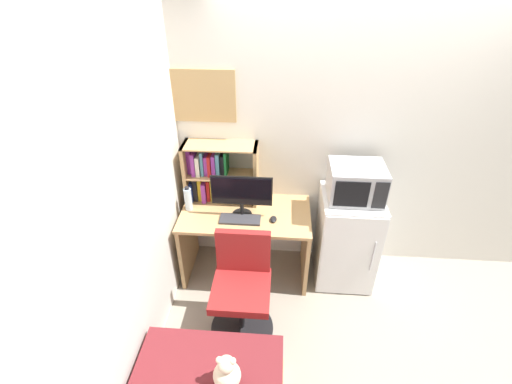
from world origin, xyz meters
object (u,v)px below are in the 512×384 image
Objects in this scene: keyboard at (240,219)px; desk_chair at (242,292)px; monitor at (242,193)px; mini_fridge at (346,238)px; microwave at (356,182)px; teddy_bear at (227,373)px; wall_corkboard at (193,96)px; computer_mouse at (273,219)px; water_bottle at (188,199)px; hutch_bookshelf at (212,172)px.

desk_chair is (0.07, -0.53, -0.35)m from keyboard.
monitor is 0.58× the size of mini_fridge.
teddy_bear is (-0.93, -1.44, -0.56)m from microwave.
monitor reaches higher than desk_chair.
desk_chair is 1.24× the size of wall_corkboard.
mini_fridge reaches higher than keyboard.
microwave is at bearing 89.86° from mini_fridge.
microwave is (0.70, 0.13, 0.34)m from computer_mouse.
teddy_bear is at bearing -122.96° from mini_fridge.
keyboard is 1.51× the size of water_bottle.
computer_mouse reaches higher than keyboard.
microwave is 1.59m from wall_corkboard.
desk_chair is at bearing -62.65° from wall_corkboard.
microwave is 1.34m from desk_chair.
microwave reaches higher than keyboard.
water_bottle is (-0.79, 0.12, 0.10)m from computer_mouse.
microwave is at bearing -11.50° from wall_corkboard.
microwave is at bearing 36.26° from desk_chair.
keyboard is at bearing -96.58° from monitor.
teddy_bear is (0.05, -1.37, -0.45)m from monitor.
monitor is 1.11m from mini_fridge.
monitor reaches higher than keyboard.
wall_corkboard is (0.06, 0.30, 0.87)m from water_bottle.
monitor is 1.17× the size of microwave.
computer_mouse is (0.29, -0.06, -0.22)m from monitor.
desk_chair is (0.56, -0.67, -0.45)m from water_bottle.
mini_fridge is (1.29, -0.19, -0.57)m from hutch_bookshelf.
microwave is at bearing 4.22° from monitor.
teddy_bear is (0.06, -1.29, -0.22)m from keyboard.
monitor is (0.31, -0.26, -0.06)m from hutch_bookshelf.
hutch_bookshelf is at bearing 102.30° from teddy_bear.
mini_fridge is at bearing 8.54° from keyboard.
monitor is 2.26× the size of water_bottle.
water_bottle reaches higher than mini_fridge.
mini_fridge is 2.00× the size of microwave.
water_bottle is at bearing -179.59° from mini_fridge.
desk_chair reaches higher than teddy_bear.
microwave is at bearing 10.71° from computer_mouse.
computer_mouse is at bearing -169.29° from microwave.
mini_fridge is at bearing 10.47° from computer_mouse.
microwave is at bearing 8.71° from keyboard.
microwave is at bearing 0.53° from water_bottle.
keyboard is 0.63m from desk_chair.
desk_chair is at bearing -143.74° from microwave.
computer_mouse is (0.30, 0.02, 0.00)m from keyboard.
mini_fridge is 1.26× the size of wall_corkboard.
computer_mouse is 0.10× the size of mini_fridge.
computer_mouse is at bearing -169.53° from mini_fridge.
wall_corkboard is at bearing 117.35° from desk_chair.
desk_chair is (-0.23, -0.55, -0.35)m from computer_mouse.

